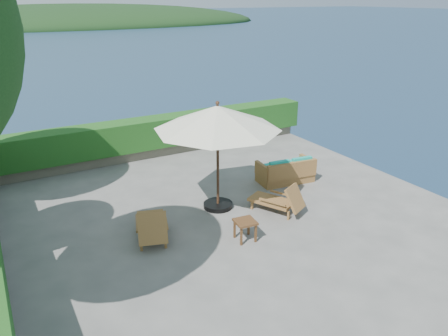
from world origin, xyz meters
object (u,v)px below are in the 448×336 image
lounge_left (152,225)px  wicker_loveseat (286,172)px  patio_umbrella (218,119)px  side_table (245,224)px  lounge_right (279,200)px

lounge_left → wicker_loveseat: bearing=31.7°
patio_umbrella → wicker_loveseat: patio_umbrella is taller
lounge_left → side_table: bearing=-12.3°
lounge_right → wicker_loveseat: 2.06m
patio_umbrella → side_table: bearing=-98.3°
lounge_left → lounge_right: 3.42m
lounge_left → wicker_loveseat: 4.94m
patio_umbrella → side_table: (-0.26, -1.80, -2.05)m
patio_umbrella → lounge_left: bearing=-161.4°
patio_umbrella → wicker_loveseat: bearing=10.7°
side_table → wicker_loveseat: 3.70m
patio_umbrella → side_table: 2.74m
lounge_left → lounge_right: bearing=12.2°
lounge_right → side_table: lounge_right is taller
patio_umbrella → lounge_right: patio_umbrella is taller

